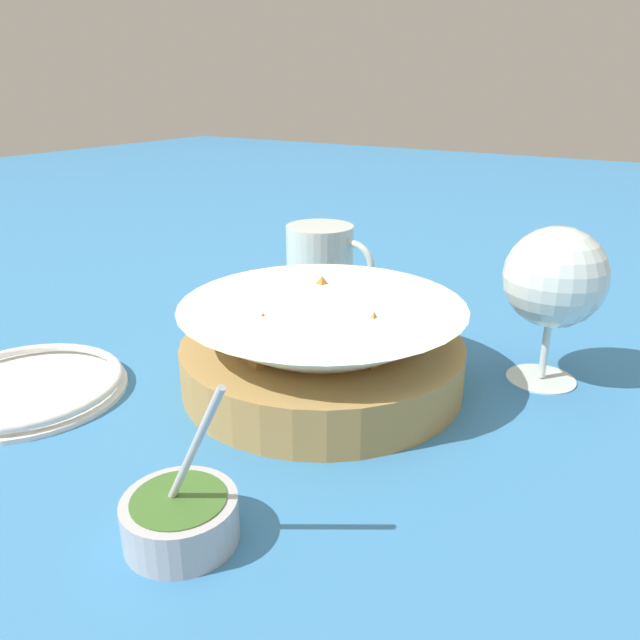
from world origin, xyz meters
name	(u,v)px	position (x,y,z in m)	size (l,w,h in m)	color
ground_plane	(334,375)	(0.00, 0.00, 0.00)	(4.00, 4.00, 0.00)	teal
food_basket	(320,349)	(0.00, -0.02, 0.04)	(0.27, 0.27, 0.09)	#B2894C
sauce_cup	(181,516)	(0.04, -0.25, 0.02)	(0.08, 0.07, 0.12)	#B7B7BC
wine_glass	(555,282)	(0.18, 0.10, 0.10)	(0.09, 0.09, 0.15)	silver
beer_mug	(321,263)	(-0.15, 0.20, 0.04)	(0.13, 0.09, 0.09)	silver
side_plate	(26,387)	(-0.22, -0.19, 0.01)	(0.18, 0.18, 0.01)	white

